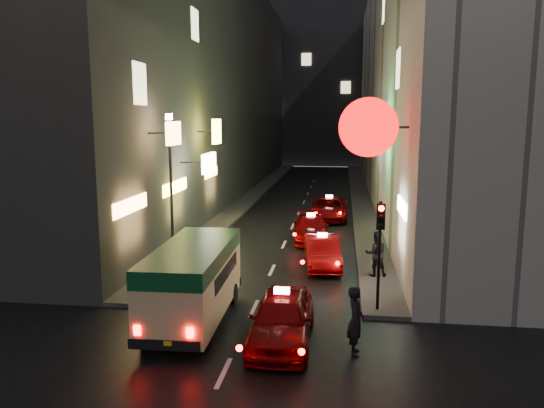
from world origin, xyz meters
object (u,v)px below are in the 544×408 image
at_px(taxi_near, 282,314).
at_px(pedestrian_crossing, 356,316).
at_px(minibus, 193,275).
at_px(traffic_light, 380,232).
at_px(lamp_post, 171,179).

height_order(taxi_near, pedestrian_crossing, pedestrian_crossing).
relative_size(minibus, traffic_light, 1.61).
distance_m(taxi_near, lamp_post, 9.32).
distance_m(taxi_near, traffic_light, 4.17).
relative_size(taxi_near, pedestrian_crossing, 2.48).
xyz_separation_m(traffic_light, lamp_post, (-8.20, 4.53, 1.04)).
distance_m(traffic_light, lamp_post, 9.42).
bearing_deg(taxi_near, minibus, 158.24).
height_order(minibus, traffic_light, traffic_light).
height_order(minibus, lamp_post, lamp_post).
xyz_separation_m(minibus, traffic_light, (5.62, 1.36, 1.17)).
xyz_separation_m(taxi_near, lamp_post, (-5.41, 7.02, 2.89)).
xyz_separation_m(taxi_near, traffic_light, (2.79, 2.49, 1.86)).
bearing_deg(traffic_light, minibus, -166.41).
xyz_separation_m(minibus, taxi_near, (2.83, -1.13, -0.69)).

